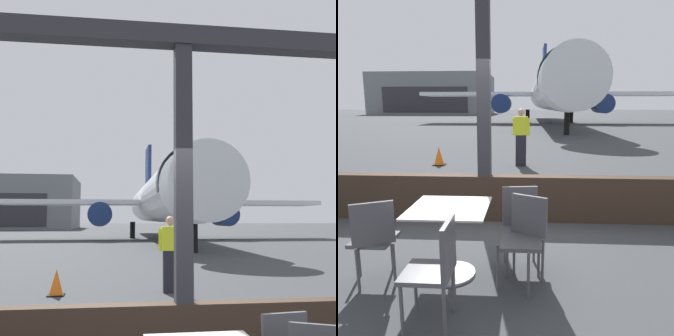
% 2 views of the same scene
% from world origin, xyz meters
% --- Properties ---
extents(ground_plane, '(220.00, 220.00, 0.00)m').
position_xyz_m(ground_plane, '(0.00, 40.00, 0.00)').
color(ground_plane, '#383A3D').
extents(window_frame, '(8.82, 0.24, 4.03)m').
position_xyz_m(window_frame, '(0.00, 0.00, 1.36)').
color(window_frame, '#38281E').
rests_on(window_frame, ground).
extents(dining_table, '(0.82, 0.82, 0.78)m').
position_xyz_m(dining_table, '(-0.15, -1.79, 0.46)').
color(dining_table, '#ADA89E').
rests_on(dining_table, ground).
extents(cafe_chair_window_left, '(0.40, 0.40, 0.91)m').
position_xyz_m(cafe_chair_window_left, '(-0.07, -2.59, 0.55)').
color(cafe_chair_window_left, '#4C4C51').
rests_on(cafe_chair_window_left, ground).
extents(cafe_chair_window_right, '(0.51, 0.51, 0.91)m').
position_xyz_m(cafe_chair_window_right, '(-0.87, -2.02, 0.54)').
color(cafe_chair_window_right, '#4C4C51').
rests_on(cafe_chair_window_right, ground).
extents(cafe_chair_aisle_left, '(0.43, 0.43, 0.92)m').
position_xyz_m(cafe_chair_aisle_left, '(0.60, -1.54, 0.54)').
color(cafe_chair_aisle_left, '#4C4C51').
rests_on(cafe_chair_aisle_left, ground).
extents(cafe_chair_aisle_right, '(0.51, 0.51, 0.91)m').
position_xyz_m(cafe_chair_aisle_right, '(0.64, -1.88, 0.55)').
color(cafe_chair_aisle_right, '#4C4C51').
rests_on(cafe_chair_aisle_right, ground).
extents(airplane, '(27.05, 33.98, 10.25)m').
position_xyz_m(airplane, '(3.24, 29.02, 3.33)').
color(airplane, silver).
rests_on(airplane, ground).
extents(ground_crew_worker, '(0.52, 0.31, 1.74)m').
position_xyz_m(ground_crew_worker, '(0.50, 4.82, 0.90)').
color(ground_crew_worker, black).
rests_on(ground_crew_worker, ground).
extents(traffic_cone, '(0.36, 0.36, 0.57)m').
position_xyz_m(traffic_cone, '(-2.04, 4.77, 0.27)').
color(traffic_cone, orange).
rests_on(traffic_cone, ground).
extents(distant_hangar, '(25.46, 16.89, 8.73)m').
position_xyz_m(distant_hangar, '(-20.13, 69.88, 4.36)').
color(distant_hangar, slate).
rests_on(distant_hangar, ground).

